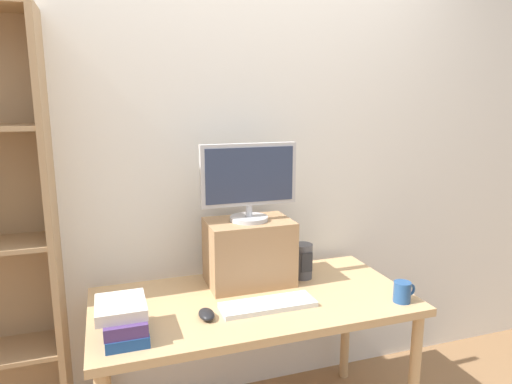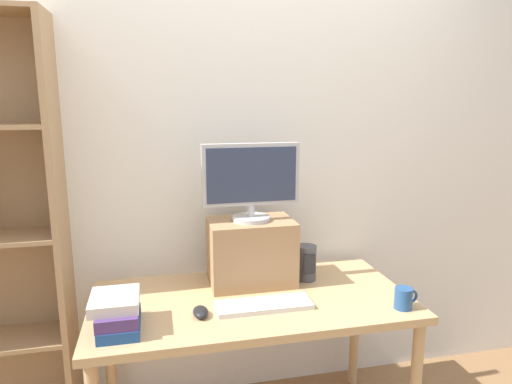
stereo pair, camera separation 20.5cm
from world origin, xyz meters
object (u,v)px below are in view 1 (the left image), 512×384
object	(u,v)px
keyboard	(268,304)
coffee_mug	(403,292)
riser_box	(249,252)
computer_monitor	(249,180)
desk_speaker	(303,261)
desk	(254,313)
computer_mouse	(207,314)
book_stack	(124,319)

from	to	relation	value
keyboard	coffee_mug	distance (m)	0.60
riser_box	computer_monitor	xyz separation A→B (m)	(0.00, -0.00, 0.36)
riser_box	coffee_mug	xyz separation A→B (m)	(0.58, -0.42, -0.11)
computer_monitor	coffee_mug	world-z (taller)	computer_monitor
computer_monitor	desk_speaker	size ratio (longest dim) A/B	2.64
desk	riser_box	world-z (taller)	riser_box
riser_box	keyboard	world-z (taller)	riser_box
riser_box	coffee_mug	bearing A→B (deg)	-36.23
desk	computer_mouse	xyz separation A→B (m)	(-0.25, -0.13, 0.09)
computer_monitor	computer_mouse	bearing A→B (deg)	-133.12
riser_box	book_stack	xyz separation A→B (m)	(-0.61, -0.34, -0.09)
keyboard	book_stack	xyz separation A→B (m)	(-0.60, -0.05, 0.06)
desk	riser_box	bearing A→B (deg)	78.52
keyboard	coffee_mug	size ratio (longest dim) A/B	3.92
riser_box	book_stack	distance (m)	0.70
desk_speaker	keyboard	bearing A→B (deg)	-137.30
computer_monitor	desk_speaker	distance (m)	0.51
riser_box	book_stack	bearing A→B (deg)	-150.94
coffee_mug	keyboard	bearing A→B (deg)	166.60
coffee_mug	desk_speaker	size ratio (longest dim) A/B	0.60
riser_box	computer_mouse	bearing A→B (deg)	-132.99
riser_box	computer_mouse	xyz separation A→B (m)	(-0.28, -0.30, -0.14)
computer_monitor	computer_mouse	size ratio (longest dim) A/B	4.45
desk	desk_speaker	distance (m)	0.38
desk	book_stack	xyz separation A→B (m)	(-0.57, -0.16, 0.14)
desk	computer_mouse	size ratio (longest dim) A/B	13.74
desk	keyboard	world-z (taller)	keyboard
desk_speaker	book_stack	bearing A→B (deg)	-160.52
book_stack	coffee_mug	distance (m)	1.19
desk_speaker	desk	bearing A→B (deg)	-154.21
desk	computer_mouse	bearing A→B (deg)	-152.82
keyboard	desk_speaker	world-z (taller)	desk_speaker
computer_monitor	keyboard	bearing A→B (deg)	-91.24
desk	computer_mouse	distance (m)	0.29
keyboard	computer_monitor	bearing A→B (deg)	88.76
computer_monitor	desk_speaker	world-z (taller)	computer_monitor
riser_box	coffee_mug	world-z (taller)	riser_box
riser_box	keyboard	xyz separation A→B (m)	(-0.01, -0.28, -0.15)
coffee_mug	book_stack	bearing A→B (deg)	175.81
computer_monitor	coffee_mug	xyz separation A→B (m)	(0.58, -0.42, -0.47)
computer_monitor	desk	bearing A→B (deg)	-101.57
computer_mouse	coffee_mug	distance (m)	0.87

